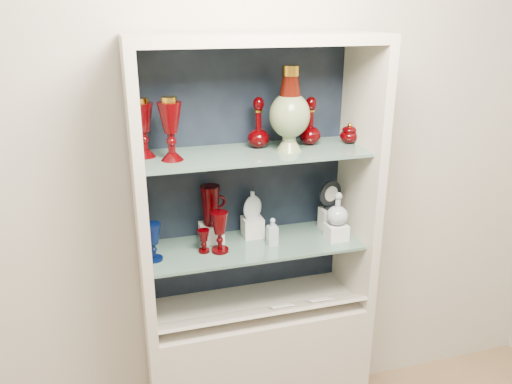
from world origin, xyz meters
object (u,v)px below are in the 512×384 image
object	(u,v)px
enamel_urn	(290,109)
flat_flask	(252,204)
ruby_goblet_tall	(220,232)
cameo_medallion	(330,195)
lidded_bowl	(349,133)
clear_round_decanter	(338,209)
cobalt_goblet	(153,242)
ruby_decanter_a	(258,120)
ruby_goblet_small	(204,241)
ruby_pitcher	(210,205)
clear_square_bottle	(273,231)
pedestal_lamp_left	(143,128)
ruby_decanter_b	(311,120)
pedestal_lamp_right	(171,129)

from	to	relation	value
enamel_urn	flat_flask	bearing A→B (deg)	142.67
ruby_goblet_tall	cameo_medallion	size ratio (longest dim) A/B	1.28
lidded_bowl	clear_round_decanter	xyz separation A→B (m)	(-0.07, -0.08, -0.32)
flat_flask	clear_round_decanter	distance (m)	0.38
lidded_bowl	cobalt_goblet	size ratio (longest dim) A/B	0.57
ruby_decanter_a	ruby_goblet_small	xyz separation A→B (m)	(-0.27, -0.08, -0.49)
ruby_goblet_small	cameo_medallion	size ratio (longest dim) A/B	0.72
lidded_bowl	ruby_goblet_tall	distance (m)	0.71
ruby_pitcher	clear_round_decanter	distance (m)	0.56
clear_square_bottle	cameo_medallion	size ratio (longest dim) A/B	0.89
cameo_medallion	clear_round_decanter	bearing A→B (deg)	-111.60
clear_square_bottle	pedestal_lamp_left	bearing A→B (deg)	171.13
ruby_decanter_b	ruby_goblet_small	bearing A→B (deg)	-172.14
pedestal_lamp_right	lidded_bowl	bearing A→B (deg)	3.86
enamel_urn	cameo_medallion	xyz separation A→B (m)	(0.24, 0.08, -0.42)
pedestal_lamp_right	ruby_pitcher	size ratio (longest dim) A/B	1.38
ruby_goblet_small	enamel_urn	bearing A→B (deg)	-0.39
pedestal_lamp_left	flat_flask	bearing A→B (deg)	3.79
ruby_goblet_small	ruby_decanter_a	bearing A→B (deg)	16.87
cobalt_goblet	ruby_goblet_small	world-z (taller)	cobalt_goblet
ruby_decanter_b	clear_square_bottle	size ratio (longest dim) A/B	1.75
enamel_urn	cameo_medallion	distance (m)	0.49
pedestal_lamp_left	lidded_bowl	size ratio (longest dim) A/B	2.54
enamel_urn	ruby_goblet_tall	distance (m)	0.59
ruby_goblet_tall	cobalt_goblet	bearing A→B (deg)	-179.87
pedestal_lamp_left	enamel_urn	xyz separation A→B (m)	(0.58, -0.07, 0.06)
ruby_decanter_a	ruby_goblet_tall	distance (m)	0.50
cobalt_goblet	cameo_medallion	world-z (taller)	cameo_medallion
flat_flask	cameo_medallion	xyz separation A→B (m)	(0.37, -0.02, 0.02)
ruby_decanter_a	clear_round_decanter	xyz separation A→B (m)	(0.33, -0.12, -0.40)
ruby_decanter_a	ruby_goblet_tall	xyz separation A→B (m)	(-0.20, -0.10, -0.45)
pedestal_lamp_right	flat_flask	size ratio (longest dim) A/B	1.87
pedestal_lamp_right	cobalt_goblet	distance (m)	0.47
enamel_urn	ruby_goblet_tall	xyz separation A→B (m)	(-0.31, -0.01, -0.50)
pedestal_lamp_left	ruby_pitcher	xyz separation A→B (m)	(0.26, 0.04, -0.37)
ruby_decanter_b	flat_flask	distance (m)	0.45
ruby_decanter_b	flat_flask	size ratio (longest dim) A/B	1.68
ruby_goblet_small	flat_flask	bearing A→B (deg)	21.88
pedestal_lamp_right	lidded_bowl	world-z (taller)	pedestal_lamp_right
ruby_pitcher	clear_square_bottle	size ratio (longest dim) A/B	1.41
enamel_urn	clear_round_decanter	world-z (taller)	enamel_urn
ruby_goblet_tall	clear_square_bottle	bearing A→B (deg)	0.53
ruby_pitcher	pedestal_lamp_left	bearing A→B (deg)	176.95
ruby_decanter_b	cobalt_goblet	xyz separation A→B (m)	(-0.70, -0.08, -0.45)
ruby_decanter_b	clear_square_bottle	xyz separation A→B (m)	(-0.19, -0.08, -0.47)
pedestal_lamp_left	lidded_bowl	xyz separation A→B (m)	(0.88, -0.02, -0.07)
clear_round_decanter	cameo_medallion	xyz separation A→B (m)	(0.01, 0.11, 0.03)
ruby_goblet_tall	ruby_goblet_small	world-z (taller)	ruby_goblet_tall
enamel_urn	clear_square_bottle	size ratio (longest dim) A/B	2.75
enamel_urn	ruby_decanter_b	size ratio (longest dim) A/B	1.58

